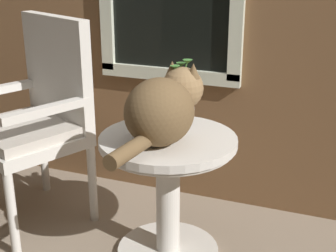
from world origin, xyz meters
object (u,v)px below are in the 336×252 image
at_px(wicker_side_table, 168,176).
at_px(cat, 164,107).
at_px(wicker_chair, 37,114).
at_px(pewter_vase_with_ivy, 180,105).

bearing_deg(wicker_side_table, cat, -88.83).
bearing_deg(wicker_side_table, wicker_chair, 171.78).
relative_size(cat, pewter_vase_with_ivy, 2.13).
distance_m(wicker_chair, cat, 0.79).
bearing_deg(wicker_chair, wicker_side_table, -8.22).
distance_m(wicker_side_table, wicker_chair, 0.78).
xyz_separation_m(cat, pewter_vase_with_ivy, (-0.00, 0.19, -0.05)).
height_order(wicker_chair, cat, wicker_chair).
bearing_deg(wicker_chair, cat, -11.95).
relative_size(wicker_chair, cat, 1.59).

